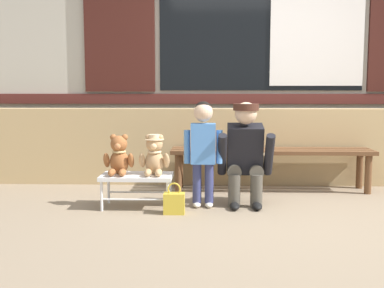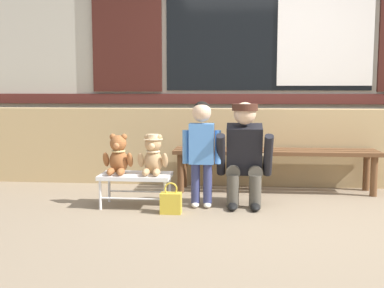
% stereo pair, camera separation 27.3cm
% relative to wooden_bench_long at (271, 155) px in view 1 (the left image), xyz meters
% --- Properties ---
extents(ground_plane, '(60.00, 60.00, 0.00)m').
position_rel_wooden_bench_long_xyz_m(ground_plane, '(-0.04, -1.06, -0.37)').
color(ground_plane, '#84725B').
extents(brick_low_wall, '(7.59, 0.25, 0.85)m').
position_rel_wooden_bench_long_xyz_m(brick_low_wall, '(-0.04, 0.37, 0.05)').
color(brick_low_wall, tan).
rests_on(brick_low_wall, ground).
extents(shop_facade, '(7.74, 0.26, 3.28)m').
position_rel_wooden_bench_long_xyz_m(shop_facade, '(-0.04, 0.88, 1.28)').
color(shop_facade, '#B7B2A3').
rests_on(shop_facade, ground).
extents(wooden_bench_long, '(2.10, 0.40, 0.44)m').
position_rel_wooden_bench_long_xyz_m(wooden_bench_long, '(0.00, 0.00, 0.00)').
color(wooden_bench_long, brown).
rests_on(wooden_bench_long, ground).
extents(small_display_bench, '(0.64, 0.36, 0.30)m').
position_rel_wooden_bench_long_xyz_m(small_display_bench, '(-1.31, -0.77, -0.11)').
color(small_display_bench, silver).
rests_on(small_display_bench, ground).
extents(teddy_bear_plain, '(0.28, 0.26, 0.36)m').
position_rel_wooden_bench_long_xyz_m(teddy_bear_plain, '(-1.47, -0.77, 0.09)').
color(teddy_bear_plain, '#93562D').
rests_on(teddy_bear_plain, small_display_bench).
extents(teddy_bear_with_hat, '(0.28, 0.27, 0.36)m').
position_rel_wooden_bench_long_xyz_m(teddy_bear_with_hat, '(-1.15, -0.77, 0.10)').
color(teddy_bear_with_hat, tan).
rests_on(teddy_bear_with_hat, small_display_bench).
extents(child_standing, '(0.35, 0.18, 0.96)m').
position_rel_wooden_bench_long_xyz_m(child_standing, '(-0.71, -0.74, 0.22)').
color(child_standing, navy).
rests_on(child_standing, ground).
extents(adult_crouching, '(0.50, 0.49, 0.95)m').
position_rel_wooden_bench_long_xyz_m(adult_crouching, '(-0.32, -0.66, 0.11)').
color(adult_crouching, '#4C473D').
rests_on(adult_crouching, ground).
extents(handbag_on_ground, '(0.18, 0.11, 0.27)m').
position_rel_wooden_bench_long_xyz_m(handbag_on_ground, '(-0.95, -0.99, -0.28)').
color(handbag_on_ground, gold).
rests_on(handbag_on_ground, ground).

